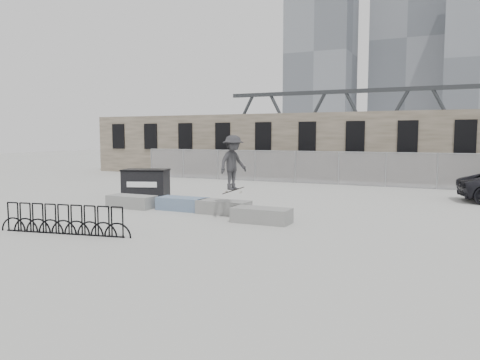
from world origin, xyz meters
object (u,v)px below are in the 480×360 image
Objects in this scene: planter_center_left at (182,203)px; bike_rack at (64,220)px; planter_center_right at (224,207)px; planter_offset at (262,215)px; dumpster at (146,184)px; planter_far_left at (132,201)px; skateboarder at (233,163)px.

planter_center_left is 5.50m from bike_rack.
planter_center_right is 5.98m from bike_rack.
planter_offset is 0.84× the size of dumpster.
planter_far_left is at bearing -176.26° from planter_center_right.
bike_rack reaches higher than planter_far_left.
planter_center_left is 0.84× the size of dumpster.
skateboarder reaches higher than planter_offset.
dumpster is at bearing 79.11° from skateboarder.
planter_offset is 0.45× the size of bike_rack.
planter_center_left is 1.00× the size of planter_offset.
dumpster reaches higher than planter_center_left.
skateboarder reaches higher than bike_rack.
planter_center_right is 2.05m from skateboarder.
planter_center_right is at bearing 152.07° from planter_offset.
dumpster is 7.10m from skateboarder.
planter_offset is (6.14, -0.79, 0.00)m from planter_far_left.
planter_far_left is 0.95× the size of skateboarder.
bike_rack is at bearing -116.77° from planter_center_right.
planter_center_right is at bearing -3.09° from planter_center_left.
planter_center_left is at bearing 9.52° from planter_far_left.
planter_center_left is at bearing 88.50° from skateboarder.
dumpster reaches higher than planter_center_right.
skateboarder is at bearing -17.95° from planter_center_left.
skateboarder reaches higher than dumpster.
planter_center_left is 0.45× the size of bike_rack.
skateboarder is at bearing -5.77° from planter_far_left.
planter_far_left is 6.19m from planter_offset.
bike_rack reaches higher than planter_center_left.
planter_far_left is 1.00× the size of planter_offset.
planter_center_left is 4.08m from planter_offset.
skateboarder is at bearing 52.79° from bike_rack.
dumpster is at bearing 155.79° from planter_center_right.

